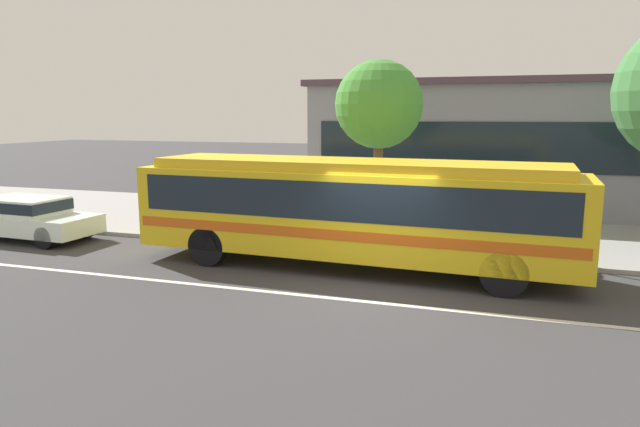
{
  "coord_description": "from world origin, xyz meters",
  "views": [
    {
      "loc": [
        2.53,
        -11.68,
        3.77
      ],
      "look_at": [
        -1.81,
        1.82,
        1.3
      ],
      "focal_mm": 31.92,
      "sensor_mm": 36.0,
      "label": 1
    }
  ],
  "objects_px": {
    "pedestrian_standing_by_tree": "(263,197)",
    "pedestrian_waiting_near_sign": "(369,208)",
    "sedan_behind_bus": "(27,216)",
    "bus_stop_sign": "(564,203)",
    "pedestrian_walking_along_curb": "(342,205)",
    "transit_bus": "(353,206)",
    "street_tree_near_stop": "(379,106)"
  },
  "relations": [
    {
      "from": "pedestrian_standing_by_tree",
      "to": "pedestrian_waiting_near_sign",
      "type": "bearing_deg",
      "value": -10.85
    },
    {
      "from": "pedestrian_waiting_near_sign",
      "to": "sedan_behind_bus",
      "type": "bearing_deg",
      "value": -165.72
    },
    {
      "from": "sedan_behind_bus",
      "to": "bus_stop_sign",
      "type": "distance_m",
      "value": 15.33
    },
    {
      "from": "pedestrian_walking_along_curb",
      "to": "transit_bus",
      "type": "bearing_deg",
      "value": -69.35
    },
    {
      "from": "sedan_behind_bus",
      "to": "pedestrian_waiting_near_sign",
      "type": "bearing_deg",
      "value": 14.28
    },
    {
      "from": "sedan_behind_bus",
      "to": "street_tree_near_stop",
      "type": "distance_m",
      "value": 11.2
    },
    {
      "from": "street_tree_near_stop",
      "to": "pedestrian_walking_along_curb",
      "type": "bearing_deg",
      "value": -130.55
    },
    {
      "from": "pedestrian_standing_by_tree",
      "to": "sedan_behind_bus",
      "type": "bearing_deg",
      "value": -152.94
    },
    {
      "from": "pedestrian_waiting_near_sign",
      "to": "pedestrian_standing_by_tree",
      "type": "xyz_separation_m",
      "value": [
        -3.67,
        0.7,
        0.07
      ]
    },
    {
      "from": "transit_bus",
      "to": "sedan_behind_bus",
      "type": "height_order",
      "value": "transit_bus"
    },
    {
      "from": "pedestrian_waiting_near_sign",
      "to": "transit_bus",
      "type": "bearing_deg",
      "value": -85.58
    },
    {
      "from": "sedan_behind_bus",
      "to": "pedestrian_standing_by_tree",
      "type": "height_order",
      "value": "pedestrian_standing_by_tree"
    },
    {
      "from": "transit_bus",
      "to": "pedestrian_standing_by_tree",
      "type": "bearing_deg",
      "value": 138.65
    },
    {
      "from": "bus_stop_sign",
      "to": "pedestrian_standing_by_tree",
      "type": "bearing_deg",
      "value": 169.6
    },
    {
      "from": "pedestrian_walking_along_curb",
      "to": "pedestrian_standing_by_tree",
      "type": "bearing_deg",
      "value": 164.95
    },
    {
      "from": "sedan_behind_bus",
      "to": "pedestrian_waiting_near_sign",
      "type": "height_order",
      "value": "pedestrian_waiting_near_sign"
    },
    {
      "from": "pedestrian_walking_along_curb",
      "to": "street_tree_near_stop",
      "type": "relative_size",
      "value": 0.33
    },
    {
      "from": "pedestrian_waiting_near_sign",
      "to": "street_tree_near_stop",
      "type": "xyz_separation_m",
      "value": [
        0.06,
        0.91,
        2.97
      ]
    },
    {
      "from": "pedestrian_standing_by_tree",
      "to": "bus_stop_sign",
      "type": "distance_m",
      "value": 8.99
    },
    {
      "from": "bus_stop_sign",
      "to": "street_tree_near_stop",
      "type": "xyz_separation_m",
      "value": [
        -5.1,
        1.83,
        2.44
      ]
    },
    {
      "from": "transit_bus",
      "to": "sedan_behind_bus",
      "type": "bearing_deg",
      "value": 179.16
    },
    {
      "from": "pedestrian_walking_along_curb",
      "to": "bus_stop_sign",
      "type": "distance_m",
      "value": 6.02
    },
    {
      "from": "pedestrian_walking_along_curb",
      "to": "pedestrian_standing_by_tree",
      "type": "height_order",
      "value": "pedestrian_standing_by_tree"
    },
    {
      "from": "transit_bus",
      "to": "pedestrian_standing_by_tree",
      "type": "distance_m",
      "value": 5.19
    },
    {
      "from": "pedestrian_standing_by_tree",
      "to": "bus_stop_sign",
      "type": "relative_size",
      "value": 0.76
    },
    {
      "from": "pedestrian_waiting_near_sign",
      "to": "street_tree_near_stop",
      "type": "distance_m",
      "value": 3.1
    },
    {
      "from": "pedestrian_waiting_near_sign",
      "to": "pedestrian_standing_by_tree",
      "type": "height_order",
      "value": "pedestrian_standing_by_tree"
    },
    {
      "from": "pedestrian_waiting_near_sign",
      "to": "pedestrian_walking_along_curb",
      "type": "height_order",
      "value": "pedestrian_walking_along_curb"
    },
    {
      "from": "pedestrian_waiting_near_sign",
      "to": "bus_stop_sign",
      "type": "relative_size",
      "value": 0.71
    },
    {
      "from": "pedestrian_waiting_near_sign",
      "to": "pedestrian_walking_along_curb",
      "type": "xyz_separation_m",
      "value": [
        -0.78,
        -0.07,
        0.06
      ]
    },
    {
      "from": "pedestrian_standing_by_tree",
      "to": "street_tree_near_stop",
      "type": "distance_m",
      "value": 4.72
    },
    {
      "from": "pedestrian_standing_by_tree",
      "to": "street_tree_near_stop",
      "type": "height_order",
      "value": "street_tree_near_stop"
    }
  ]
}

